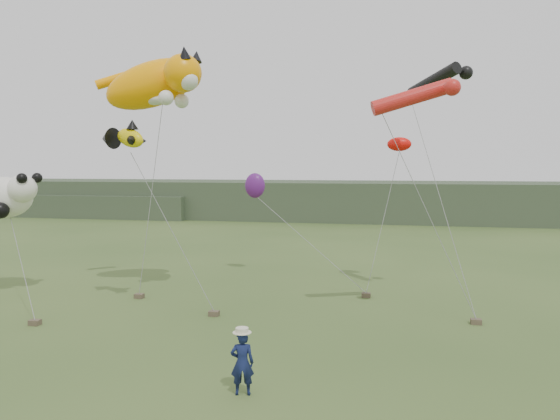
# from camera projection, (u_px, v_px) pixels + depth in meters

# --- Properties ---
(ground) EXTENTS (120.00, 120.00, 0.00)m
(ground) POSITION_uv_depth(u_px,v_px,m) (241.00, 366.00, 15.70)
(ground) COLOR #385123
(ground) RESTS_ON ground
(headland) EXTENTS (90.00, 13.00, 4.00)m
(headland) POSITION_uv_depth(u_px,v_px,m) (328.00, 201.00, 59.73)
(headland) COLOR #2D3D28
(headland) RESTS_ON ground
(festival_attendant) EXTENTS (0.67, 0.53, 1.63)m
(festival_attendant) POSITION_uv_depth(u_px,v_px,m) (242.00, 363.00, 13.72)
(festival_attendant) COLOR #111A42
(festival_attendant) RESTS_ON ground
(sandbag_anchors) EXTENTS (16.04, 7.07, 0.19)m
(sandbag_anchors) POSITION_uv_depth(u_px,v_px,m) (247.00, 309.00, 21.66)
(sandbag_anchors) COLOR brown
(sandbag_anchors) RESTS_ON ground
(cat_kite) EXTENTS (5.57, 3.25, 3.12)m
(cat_kite) POSITION_uv_depth(u_px,v_px,m) (159.00, 82.00, 23.22)
(cat_kite) COLOR #FF9800
(cat_kite) RESTS_ON ground
(fish_kite) EXTENTS (2.34, 1.51, 1.20)m
(fish_kite) POSITION_uv_depth(u_px,v_px,m) (122.00, 138.00, 21.20)
(fish_kite) COLOR #E1C308
(fish_kite) RESTS_ON ground
(tube_kites) EXTENTS (3.93, 5.79, 2.36)m
(tube_kites) POSITION_uv_depth(u_px,v_px,m) (429.00, 87.00, 20.69)
(tube_kites) COLOR black
(tube_kites) RESTS_ON ground
(panda_kite) EXTENTS (3.26, 2.11, 2.02)m
(panda_kite) POSITION_uv_depth(u_px,v_px,m) (6.00, 196.00, 24.28)
(panda_kite) COLOR white
(panda_kite) RESTS_ON ground
(misc_kites) EXTENTS (8.47, 2.18, 3.03)m
(misc_kites) POSITION_uv_depth(u_px,v_px,m) (297.00, 173.00, 27.63)
(misc_kites) COLOR red
(misc_kites) RESTS_ON ground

